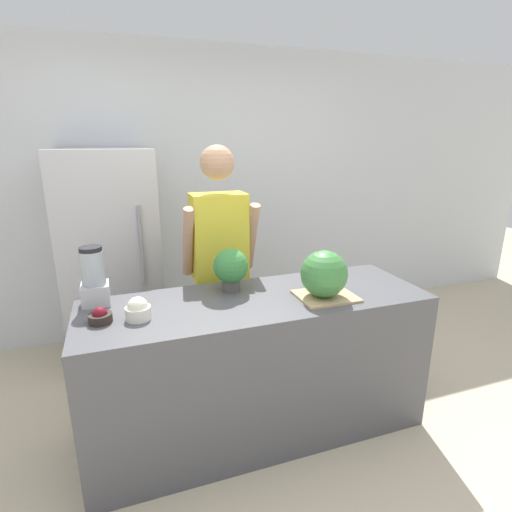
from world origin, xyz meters
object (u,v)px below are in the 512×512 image
at_px(refrigerator, 112,258).
at_px(person, 220,268).
at_px(bowl_cream, 138,310).
at_px(potted_plant, 231,268).
at_px(bowl_cherries, 100,317).
at_px(blender, 94,278).
at_px(watermelon, 324,274).

bearing_deg(refrigerator, person, -44.09).
height_order(bowl_cream, potted_plant, potted_plant).
height_order(bowl_cherries, bowl_cream, bowl_cream).
relative_size(refrigerator, bowl_cherries, 14.54).
bearing_deg(person, refrigerator, 135.91).
xyz_separation_m(person, potted_plant, (-0.03, -0.39, 0.12)).
bearing_deg(blender, potted_plant, -3.71).
distance_m(refrigerator, bowl_cherries, 1.30).
bearing_deg(refrigerator, potted_plant, -57.34).
relative_size(bowl_cherries, blender, 0.35).
height_order(refrigerator, watermelon, refrigerator).
bearing_deg(bowl_cream, blender, 126.65).
bearing_deg(bowl_cherries, potted_plant, 15.70).
distance_m(refrigerator, person, 1.01).
bearing_deg(bowl_cream, refrigerator, 95.66).
distance_m(bowl_cherries, potted_plant, 0.79).
bearing_deg(potted_plant, person, 85.81).
bearing_deg(bowl_cherries, person, 37.39).
xyz_separation_m(refrigerator, bowl_cherries, (-0.05, -1.30, 0.06)).
distance_m(refrigerator, potted_plant, 1.30).
distance_m(person, watermelon, 0.83).
xyz_separation_m(bowl_cream, blender, (-0.21, 0.28, 0.10)).
bearing_deg(person, bowl_cream, -133.85).
height_order(refrigerator, bowl_cherries, refrigerator).
relative_size(refrigerator, person, 0.98).
bearing_deg(bowl_cream, potted_plant, 22.45).
xyz_separation_m(refrigerator, blender, (-0.08, -1.04, 0.18)).
bearing_deg(person, blender, -157.46).
bearing_deg(blender, bowl_cream, -53.35).
xyz_separation_m(person, bowl_cream, (-0.59, -0.62, 0.03)).
bearing_deg(potted_plant, bowl_cherries, -164.30).
bearing_deg(bowl_cherries, watermelon, -4.18).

